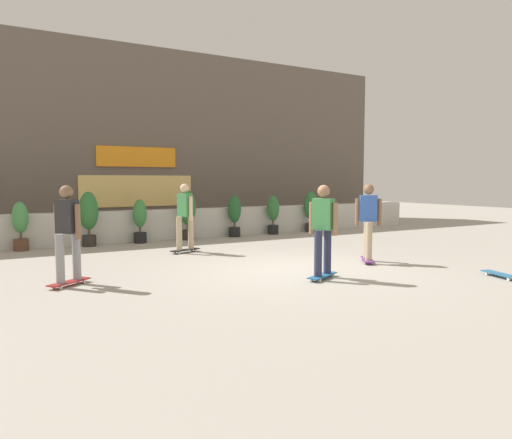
% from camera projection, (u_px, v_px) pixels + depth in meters
% --- Properties ---
extents(ground_plane, '(48.00, 48.00, 0.00)m').
position_uv_depth(ground_plane, '(293.00, 270.00, 9.42)').
color(ground_plane, '#A8A093').
extents(planter_wall, '(18.00, 0.40, 0.90)m').
position_uv_depth(planter_wall, '(184.00, 224.00, 14.58)').
color(planter_wall, beige).
rests_on(planter_wall, ground).
extents(building_backdrop, '(20.00, 2.08, 6.50)m').
position_uv_depth(building_backdrop, '(144.00, 141.00, 17.82)').
color(building_backdrop, '#60564C').
rests_on(building_backdrop, ground).
extents(potted_plant_0, '(0.39, 0.39, 1.24)m').
position_uv_depth(potted_plant_0, '(20.00, 224.00, 11.94)').
color(potted_plant_0, brown).
rests_on(potted_plant_0, ground).
extents(potted_plant_1, '(0.50, 0.50, 1.47)m').
position_uv_depth(potted_plant_1, '(89.00, 215.00, 12.75)').
color(potted_plant_1, '#2D2823').
rests_on(potted_plant_1, ground).
extents(potted_plant_2, '(0.39, 0.39, 1.24)m').
position_uv_depth(potted_plant_2, '(140.00, 219.00, 13.44)').
color(potted_plant_2, black).
rests_on(potted_plant_2, ground).
extents(potted_plant_3, '(0.51, 0.51, 1.50)m').
position_uv_depth(potted_plant_3, '(187.00, 211.00, 14.13)').
color(potted_plant_3, '#2D2823').
rests_on(potted_plant_3, ground).
extents(potted_plant_4, '(0.42, 0.42, 1.30)m').
position_uv_depth(potted_plant_4, '(234.00, 214.00, 14.92)').
color(potted_plant_4, black).
rests_on(potted_plant_4, ground).
extents(potted_plant_5, '(0.40, 0.40, 1.27)m').
position_uv_depth(potted_plant_5, '(273.00, 213.00, 15.63)').
color(potted_plant_5, black).
rests_on(potted_plant_5, ground).
extents(potted_plant_6, '(0.46, 0.46, 1.39)m').
position_uv_depth(potted_plant_6, '(311.00, 209.00, 16.37)').
color(potted_plant_6, '#2D2823').
rests_on(potted_plant_6, ground).
extents(skater_by_wall_right, '(0.81, 0.52, 1.70)m').
position_uv_depth(skater_by_wall_right, '(323.00, 227.00, 8.50)').
color(skater_by_wall_right, '#266699').
rests_on(skater_by_wall_right, ground).
extents(skater_far_right, '(0.77, 0.63, 1.70)m').
position_uv_depth(skater_far_right, '(68.00, 230.00, 7.94)').
color(skater_far_right, maroon).
rests_on(skater_far_right, ground).
extents(skater_mid_plaza, '(0.82, 0.54, 1.70)m').
position_uv_depth(skater_mid_plaza, '(185.00, 215.00, 11.63)').
color(skater_mid_plaza, black).
rests_on(skater_mid_plaza, ground).
extents(skater_by_wall_left, '(0.63, 0.77, 1.70)m').
position_uv_depth(skater_by_wall_left, '(368.00, 219.00, 10.22)').
color(skater_by_wall_left, '#72338C').
rests_on(skater_by_wall_left, ground).
extents(skateboard_near_camera, '(0.37, 0.82, 0.08)m').
position_uv_depth(skateboard_near_camera, '(501.00, 274.00, 8.68)').
color(skateboard_near_camera, '#266699').
rests_on(skateboard_near_camera, ground).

